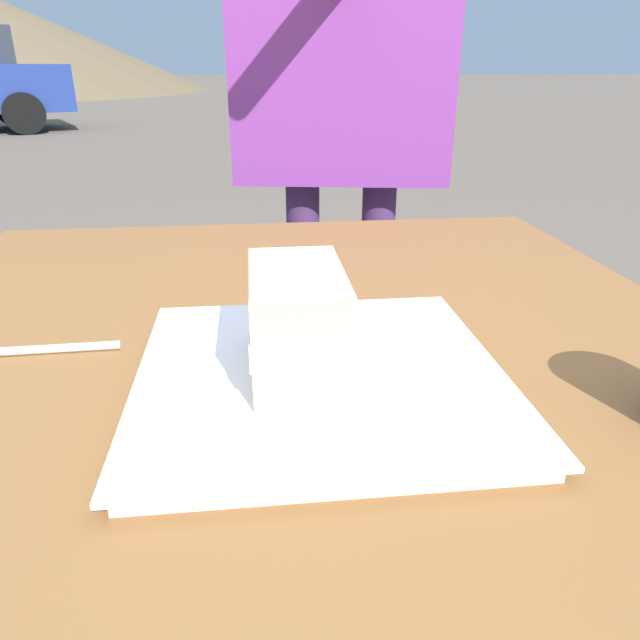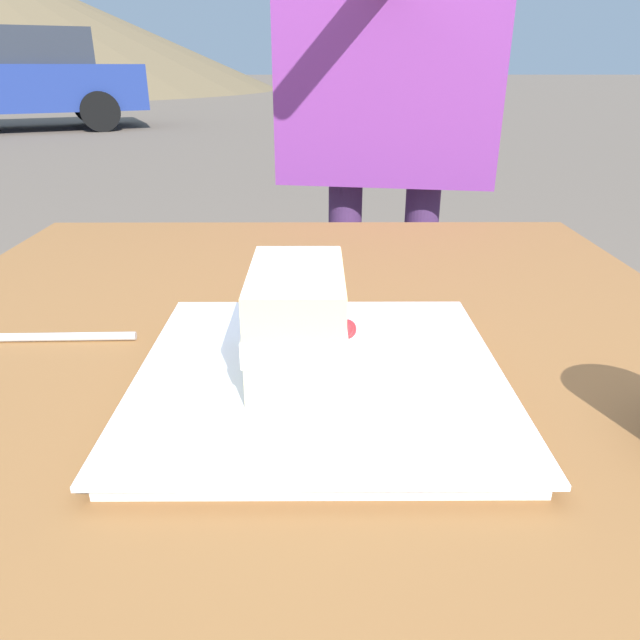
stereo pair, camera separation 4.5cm
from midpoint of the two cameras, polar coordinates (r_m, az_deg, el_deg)
dessert_plate at (r=0.47m, az=-2.74°, el=-5.61°), size 0.29×0.29×0.02m
cake_slice at (r=0.45m, az=-4.82°, el=-0.21°), size 0.12×0.08×0.08m
dessert_fork at (r=0.60m, az=-29.97°, el=-2.71°), size 0.02×0.17×0.01m
diner_person at (r=1.25m, az=1.10°, el=24.91°), size 0.57×0.45×1.55m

